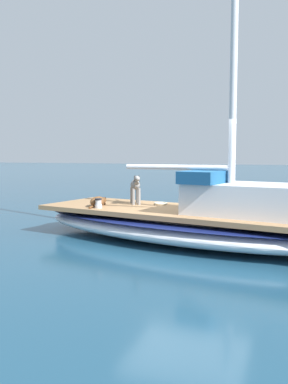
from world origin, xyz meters
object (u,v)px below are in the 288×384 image
Objects in this scene: sailboat_main at (189,226)px; coiled_rope at (161,203)px; dog_brown at (98,201)px; mooring_buoy at (188,199)px; dog_grey at (136,186)px; deck_winch at (98,204)px.

coiled_rope reaches higher than sailboat_main.
dog_brown is 6.04m from mooring_buoy.
mooring_buoy is (-5.98, 0.63, -0.55)m from dog_brown.
coiled_rope reaches higher than mooring_buoy.
dog_grey is 0.92× the size of dog_brown.
sailboat_main is 36.19× the size of deck_winch.
mooring_buoy is at bearing -166.28° from sailboat_main.
coiled_rope is 0.74× the size of mooring_buoy.
dog_grey is 2.70× the size of coiled_rope.
deck_winch is 1.53m from coiled_rope.
dog_grey reaches higher than coiled_rope.
deck_winch is (0.94, -0.50, -0.32)m from dog_grey.
coiled_rope is (-0.76, -0.86, 0.35)m from sailboat_main.
dog_brown is at bearing -58.11° from coiled_rope.
mooring_buoy is (-6.29, 0.47, -0.54)m from deck_winch.
deck_winch is 0.65× the size of coiled_rope.
deck_winch is (0.31, 0.16, -0.01)m from dog_brown.
coiled_rope is (-1.08, 1.08, -0.08)m from deck_winch.
dog_grey reaches higher than sailboat_main.
coiled_rope is 5.27m from mooring_buoy.
mooring_buoy is at bearing -179.66° from dog_grey.
dog_grey is at bearing 0.34° from mooring_buoy.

